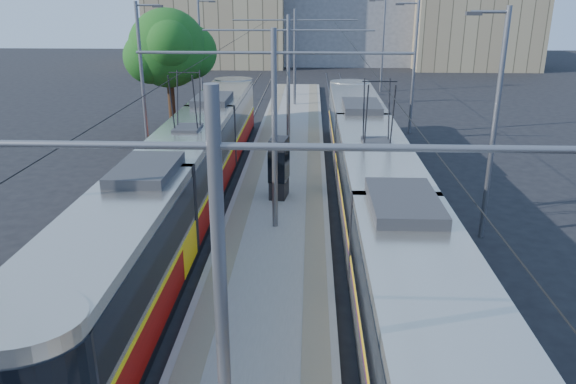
{
  "coord_description": "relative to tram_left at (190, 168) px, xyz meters",
  "views": [
    {
      "loc": [
        1.24,
        -10.97,
        8.36
      ],
      "look_at": [
        0.47,
        8.06,
        1.6
      ],
      "focal_mm": 35.0,
      "sensor_mm": 36.0,
      "label": 1
    }
  ],
  "objects": [
    {
      "name": "ground",
      "position": [
        3.6,
        -10.53,
        -1.71
      ],
      "size": [
        160.0,
        160.0,
        0.0
      ],
      "primitive_type": "plane",
      "color": "black",
      "rests_on": "ground"
    },
    {
      "name": "tactile_strip_left",
      "position": [
        2.15,
        6.47,
        -1.4
      ],
      "size": [
        0.7,
        50.0,
        0.01
      ],
      "primitive_type": "cube",
      "color": "gray",
      "rests_on": "platform"
    },
    {
      "name": "tram_left",
      "position": [
        0.0,
        0.0,
        0.0
      ],
      "size": [
        2.43,
        29.29,
        5.5
      ],
      "color": "black",
      "rests_on": "ground"
    },
    {
      "name": "tram_right",
      "position": [
        7.2,
        -1.98,
        0.15
      ],
      "size": [
        2.43,
        31.59,
        5.5
      ],
      "color": "black",
      "rests_on": "ground"
    },
    {
      "name": "shelter",
      "position": [
        3.57,
        0.6,
        -0.09
      ],
      "size": [
        0.85,
        1.22,
        2.51
      ],
      "rotation": [
        0.0,
        0.0,
        -0.14
      ],
      "color": "black",
      "rests_on": "platform"
    },
    {
      "name": "building_left",
      "position": [
        -6.4,
        49.47,
        5.34
      ],
      "size": [
        16.32,
        12.24,
        14.07
      ],
      "color": "#9B8C69",
      "rests_on": "ground"
    },
    {
      "name": "catenary",
      "position": [
        3.6,
        3.62,
        2.82
      ],
      "size": [
        9.2,
        70.0,
        7.0
      ],
      "color": "slate",
      "rests_on": "platform"
    },
    {
      "name": "platform",
      "position": [
        3.6,
        6.47,
        -1.56
      ],
      "size": [
        4.0,
        50.0,
        0.3
      ],
      "primitive_type": "cube",
      "color": "gray",
      "rests_on": "ground"
    },
    {
      "name": "building_right",
      "position": [
        23.6,
        47.47,
        4.0
      ],
      "size": [
        14.28,
        10.2,
        11.4
      ],
      "color": "#9B8C69",
      "rests_on": "ground"
    },
    {
      "name": "building_centre",
      "position": [
        9.6,
        53.47,
        5.27
      ],
      "size": [
        18.36,
        14.28,
        13.93
      ],
      "color": "gray",
      "rests_on": "ground"
    },
    {
      "name": "rails",
      "position": [
        3.6,
        6.47,
        -1.69
      ],
      "size": [
        8.71,
        70.0,
        0.03
      ],
      "color": "gray",
      "rests_on": "ground"
    },
    {
      "name": "tree",
      "position": [
        -3.57,
        13.36,
        3.41
      ],
      "size": [
        5.21,
        4.82,
        7.58
      ],
      "color": "#382314",
      "rests_on": "ground"
    },
    {
      "name": "tactile_strip_right",
      "position": [
        5.05,
        6.47,
        -1.4
      ],
      "size": [
        0.7,
        50.0,
        0.01
      ],
      "primitive_type": "cube",
      "color": "gray",
      "rests_on": "platform"
    },
    {
      "name": "street_lamps",
      "position": [
        3.6,
        10.47,
        2.47
      ],
      "size": [
        15.18,
        38.22,
        8.0
      ],
      "color": "slate",
      "rests_on": "ground"
    }
  ]
}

